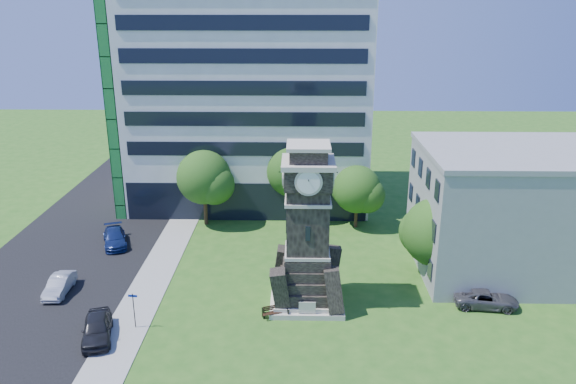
{
  "coord_description": "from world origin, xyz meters",
  "views": [
    {
      "loc": [
        2.34,
        -35.42,
        21.5
      ],
      "look_at": [
        1.51,
        5.77,
        7.44
      ],
      "focal_mm": 35.0,
      "sensor_mm": 36.0,
      "label": 1
    }
  ],
  "objects_px": {
    "car_street_south": "(97,328)",
    "car_street_north": "(115,238)",
    "park_bench": "(275,311)",
    "clock_tower": "(307,237)",
    "street_sign": "(134,307)",
    "car_east_lot": "(486,299)",
    "car_street_mid": "(60,285)"
  },
  "relations": [
    {
      "from": "clock_tower",
      "to": "car_street_south",
      "type": "height_order",
      "value": "clock_tower"
    },
    {
      "from": "car_street_mid",
      "to": "street_sign",
      "type": "relative_size",
      "value": 1.52
    },
    {
      "from": "clock_tower",
      "to": "park_bench",
      "type": "xyz_separation_m",
      "value": [
        -2.27,
        -2.3,
        -4.77
      ]
    },
    {
      "from": "car_east_lot",
      "to": "street_sign",
      "type": "xyz_separation_m",
      "value": [
        -25.17,
        -3.39,
        1.01
      ]
    },
    {
      "from": "car_street_north",
      "to": "park_bench",
      "type": "relative_size",
      "value": 2.61
    },
    {
      "from": "clock_tower",
      "to": "street_sign",
      "type": "xyz_separation_m",
      "value": [
        -11.91,
        -3.86,
        -3.62
      ]
    },
    {
      "from": "clock_tower",
      "to": "car_east_lot",
      "type": "distance_m",
      "value": 14.05
    },
    {
      "from": "car_street_north",
      "to": "park_bench",
      "type": "bearing_deg",
      "value": -59.11
    },
    {
      "from": "clock_tower",
      "to": "car_street_south",
      "type": "bearing_deg",
      "value": -159.84
    },
    {
      "from": "street_sign",
      "to": "park_bench",
      "type": "bearing_deg",
      "value": 15.18
    },
    {
      "from": "clock_tower",
      "to": "street_sign",
      "type": "bearing_deg",
      "value": -162.06
    },
    {
      "from": "car_east_lot",
      "to": "street_sign",
      "type": "height_order",
      "value": "street_sign"
    },
    {
      "from": "car_street_south",
      "to": "car_east_lot",
      "type": "distance_m",
      "value": 27.74
    },
    {
      "from": "car_street_mid",
      "to": "car_street_north",
      "type": "relative_size",
      "value": 0.84
    },
    {
      "from": "car_street_south",
      "to": "car_east_lot",
      "type": "relative_size",
      "value": 0.98
    },
    {
      "from": "car_street_south",
      "to": "street_sign",
      "type": "relative_size",
      "value": 1.72
    },
    {
      "from": "park_bench",
      "to": "street_sign",
      "type": "bearing_deg",
      "value": 168.33
    },
    {
      "from": "park_bench",
      "to": "car_street_south",
      "type": "bearing_deg",
      "value": 172.82
    },
    {
      "from": "car_street_south",
      "to": "car_street_mid",
      "type": "xyz_separation_m",
      "value": [
        -5.06,
        6.13,
        -0.11
      ]
    },
    {
      "from": "car_street_mid",
      "to": "park_bench",
      "type": "relative_size",
      "value": 2.19
    },
    {
      "from": "clock_tower",
      "to": "car_street_south",
      "type": "distance_m",
      "value": 15.66
    },
    {
      "from": "car_street_south",
      "to": "car_street_north",
      "type": "xyz_separation_m",
      "value": [
        -3.6,
        15.21,
        -0.08
      ]
    },
    {
      "from": "car_street_north",
      "to": "car_east_lot",
      "type": "distance_m",
      "value": 32.67
    },
    {
      "from": "car_street_mid",
      "to": "car_street_south",
      "type": "bearing_deg",
      "value": -52.51
    },
    {
      "from": "car_east_lot",
      "to": "street_sign",
      "type": "relative_size",
      "value": 1.76
    },
    {
      "from": "car_street_mid",
      "to": "park_bench",
      "type": "distance_m",
      "value": 17.18
    },
    {
      "from": "car_street_mid",
      "to": "car_street_north",
      "type": "bearing_deg",
      "value": 78.86
    },
    {
      "from": "street_sign",
      "to": "car_street_mid",
      "type": "bearing_deg",
      "value": 152.31
    },
    {
      "from": "clock_tower",
      "to": "car_street_mid",
      "type": "bearing_deg",
      "value": 177.12
    },
    {
      "from": "clock_tower",
      "to": "park_bench",
      "type": "relative_size",
      "value": 6.62
    },
    {
      "from": "car_street_mid",
      "to": "street_sign",
      "type": "bearing_deg",
      "value": -35.7
    },
    {
      "from": "car_street_north",
      "to": "park_bench",
      "type": "distance_m",
      "value": 19.74
    }
  ]
}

